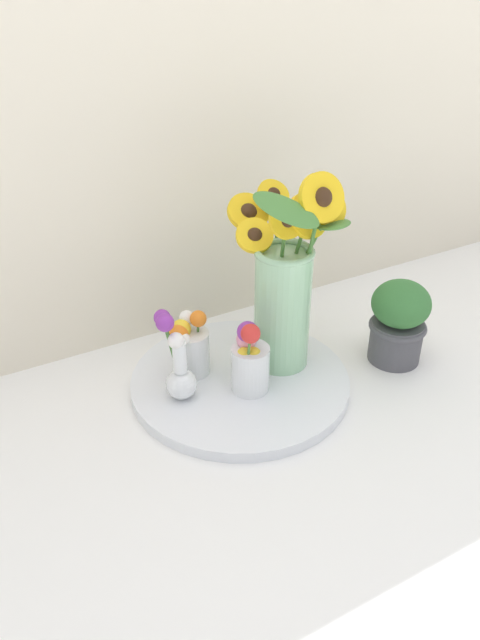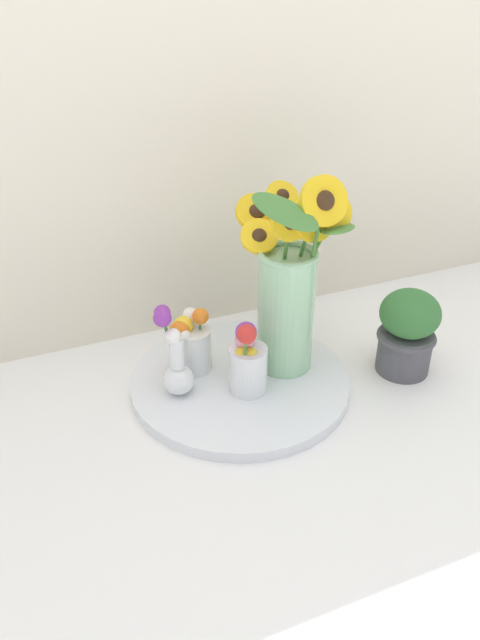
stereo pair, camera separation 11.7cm
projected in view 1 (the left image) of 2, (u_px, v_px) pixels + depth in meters
ground_plane at (262, 411)px, 1.19m from camera, size 6.00×6.00×0.00m
serving_tray at (240, 382)px, 1.25m from camera, size 0.44×0.44×0.02m
mason_jar_sunflowers at (285, 287)px, 1.21m from camera, size 0.24×0.26×0.41m
vase_small_center at (248, 360)px, 1.18m from camera, size 0.07×0.08×0.16m
vase_bulb_right at (177, 365)px, 1.16m from camera, size 0.07×0.09×0.18m
vase_small_back at (189, 345)px, 1.23m from camera, size 0.08×0.08×0.14m
potted_plant at (399, 320)px, 1.29m from camera, size 0.12×0.12×0.18m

